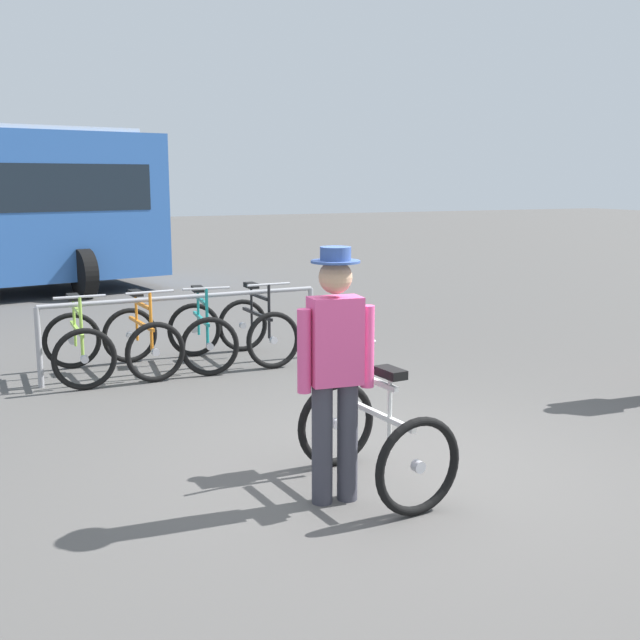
# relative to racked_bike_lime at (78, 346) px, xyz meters

# --- Properties ---
(ground_plane) EXTENTS (80.00, 80.00, 0.00)m
(ground_plane) POSITION_rel_racked_bike_lime_xyz_m (1.74, -3.75, -0.37)
(ground_plane) COLOR #514F4C
(bike_rack_rail) EXTENTS (3.21, 0.20, 0.88)m
(bike_rack_rail) POSITION_rel_racked_bike_lime_xyz_m (1.16, -0.13, 0.30)
(bike_rack_rail) COLOR #99999E
(bike_rack_rail) RESTS_ON ground
(racked_bike_lime) EXTENTS (0.66, 1.12, 0.98)m
(racked_bike_lime) POSITION_rel_racked_bike_lime_xyz_m (0.00, 0.00, 0.00)
(racked_bike_lime) COLOR black
(racked_bike_lime) RESTS_ON ground
(racked_bike_orange) EXTENTS (0.74, 1.13, 0.97)m
(racked_bike_orange) POSITION_rel_racked_bike_lime_xyz_m (0.70, 0.03, 0.00)
(racked_bike_orange) COLOR black
(racked_bike_orange) RESTS_ON ground
(racked_bike_teal) EXTENTS (0.77, 1.16, 0.97)m
(racked_bike_teal) POSITION_rel_racked_bike_lime_xyz_m (1.40, 0.06, -0.00)
(racked_bike_teal) COLOR black
(racked_bike_teal) RESTS_ON ground
(racked_bike_black) EXTENTS (0.68, 1.13, 0.98)m
(racked_bike_black) POSITION_rel_racked_bike_lime_xyz_m (2.10, 0.09, -0.00)
(racked_bike_black) COLOR black
(racked_bike_black) RESTS_ON ground
(featured_bicycle) EXTENTS (0.76, 1.23, 1.09)m
(featured_bicycle) POSITION_rel_racked_bike_lime_xyz_m (1.47, -3.89, 0.12)
(featured_bicycle) COLOR black
(featured_bicycle) RESTS_ON ground
(person_with_featured_bike) EXTENTS (0.53, 0.32, 1.72)m
(person_with_featured_bike) POSITION_rel_racked_bike_lime_xyz_m (1.13, -4.10, 0.58)
(person_with_featured_bike) COLOR #383842
(person_with_featured_bike) RESTS_ON ground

